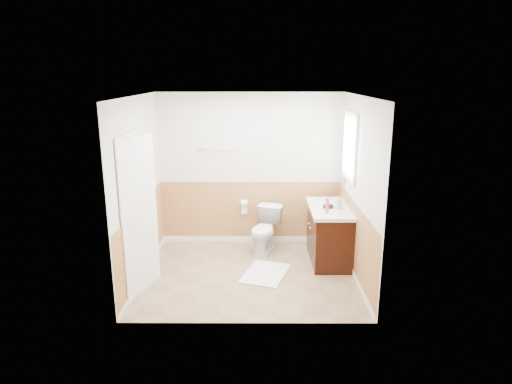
{
  "coord_description": "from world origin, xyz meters",
  "views": [
    {
      "loc": [
        0.12,
        -5.86,
        2.78
      ],
      "look_at": [
        0.1,
        0.25,
        1.15
      ],
      "focal_mm": 31.24,
      "sensor_mm": 36.0,
      "label": 1
    }
  ],
  "objects_px": {
    "vanity_cabinet": "(329,235)",
    "soap_dispenser": "(340,203)",
    "toilet": "(265,230)",
    "bath_mat": "(265,273)",
    "lotion_bottle": "(327,206)"
  },
  "relations": [
    {
      "from": "bath_mat",
      "to": "soap_dispenser",
      "type": "distance_m",
      "value": 1.49
    },
    {
      "from": "toilet",
      "to": "soap_dispenser",
      "type": "height_order",
      "value": "soap_dispenser"
    },
    {
      "from": "lotion_bottle",
      "to": "soap_dispenser",
      "type": "relative_size",
      "value": 1.31
    },
    {
      "from": "vanity_cabinet",
      "to": "toilet",
      "type": "bearing_deg",
      "value": 161.31
    },
    {
      "from": "bath_mat",
      "to": "vanity_cabinet",
      "type": "height_order",
      "value": "vanity_cabinet"
    },
    {
      "from": "toilet",
      "to": "soap_dispenser",
      "type": "bearing_deg",
      "value": -2.72
    },
    {
      "from": "toilet",
      "to": "vanity_cabinet",
      "type": "distance_m",
      "value": 1.03
    },
    {
      "from": "toilet",
      "to": "lotion_bottle",
      "type": "distance_m",
      "value": 1.24
    },
    {
      "from": "lotion_bottle",
      "to": "toilet",
      "type": "bearing_deg",
      "value": 143.95
    },
    {
      "from": "vanity_cabinet",
      "to": "soap_dispenser",
      "type": "height_order",
      "value": "soap_dispenser"
    },
    {
      "from": "soap_dispenser",
      "to": "bath_mat",
      "type": "bearing_deg",
      "value": -158.97
    },
    {
      "from": "toilet",
      "to": "soap_dispenser",
      "type": "distance_m",
      "value": 1.31
    },
    {
      "from": "toilet",
      "to": "bath_mat",
      "type": "distance_m",
      "value": 0.91
    },
    {
      "from": "toilet",
      "to": "vanity_cabinet",
      "type": "relative_size",
      "value": 0.65
    },
    {
      "from": "toilet",
      "to": "bath_mat",
      "type": "xyz_separation_m",
      "value": [
        0.0,
        -0.85,
        -0.35
      ]
    }
  ]
}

